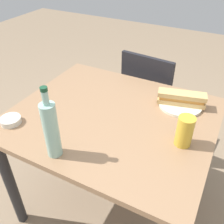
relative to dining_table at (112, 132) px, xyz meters
name	(u,v)px	position (x,y,z in m)	size (l,w,h in m)	color
ground_plane	(112,201)	(0.00, 0.00, -0.63)	(8.00, 8.00, 0.00)	#8C755B
dining_table	(112,132)	(0.00, 0.00, 0.00)	(1.04, 0.89, 0.75)	#997251
chair_far	(150,97)	(-0.01, 0.64, -0.14)	(0.44, 0.44, 0.86)	black
plate_near	(180,105)	(0.29, 0.25, 0.12)	(0.24, 0.24, 0.01)	silver
baguette_sandwich_near	(182,98)	(0.29, 0.25, 0.17)	(0.26, 0.13, 0.07)	tan
knife_near	(179,98)	(0.27, 0.30, 0.14)	(0.16, 0.10, 0.01)	silver
water_bottle	(51,129)	(-0.09, -0.36, 0.25)	(0.06, 0.06, 0.33)	#99C6B7
beer_glass	(185,131)	(0.38, -0.05, 0.19)	(0.08, 0.08, 0.15)	gold
olive_bowl	(11,120)	(-0.42, -0.29, 0.13)	(0.10, 0.10, 0.03)	silver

